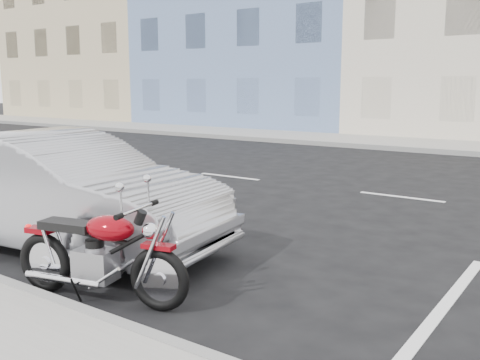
{
  "coord_description": "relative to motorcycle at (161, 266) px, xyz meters",
  "views": [
    {
      "loc": [
        1.15,
        -9.81,
        2.07
      ],
      "look_at": [
        -2.95,
        -3.94,
        0.8
      ],
      "focal_mm": 40.0,
      "sensor_mm": 36.0,
      "label": 1
    }
  ],
  "objects": [
    {
      "name": "bldg_far_west",
      "position": [
        -23.88,
        22.68,
        5.56
      ],
      "size": [
        12.0,
        12.0,
        12.0
      ],
      "primitive_type": "cube",
      "color": "tan",
      "rests_on": "ground"
    },
    {
      "name": "sedan_silver",
      "position": [
        -2.44,
        0.71,
        0.31
      ],
      "size": [
        4.7,
        2.15,
        1.49
      ],
      "primitive_type": "imported",
      "rotation": [
        0.0,
        0.0,
        1.7
      ],
      "color": "#A0A1A8",
      "rests_on": "ground"
    },
    {
      "name": "bldg_blue",
      "position": [
        -11.88,
        22.68,
        6.06
      ],
      "size": [
        12.0,
        12.0,
        13.0
      ],
      "primitive_type": "cube",
      "color": "#5E76A2",
      "rests_on": "ground"
    },
    {
      "name": "motorcycle",
      "position": [
        0.0,
        0.0,
        0.0
      ],
      "size": [
        1.9,
        0.76,
        0.97
      ],
      "rotation": [
        0.0,
        0.0,
        0.24
      ],
      "color": "black",
      "rests_on": "ground"
    },
    {
      "name": "sidewalk_far",
      "position": [
        -2.88,
        15.08,
        -0.37
      ],
      "size": [
        80.0,
        3.4,
        0.15
      ],
      "primitive_type": "cube",
      "color": "gray",
      "rests_on": "ground"
    },
    {
      "name": "curb_far",
      "position": [
        -2.88,
        13.38,
        -0.36
      ],
      "size": [
        80.0,
        0.12,
        0.16
      ],
      "primitive_type": "cube",
      "color": "gray",
      "rests_on": "ground"
    }
  ]
}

